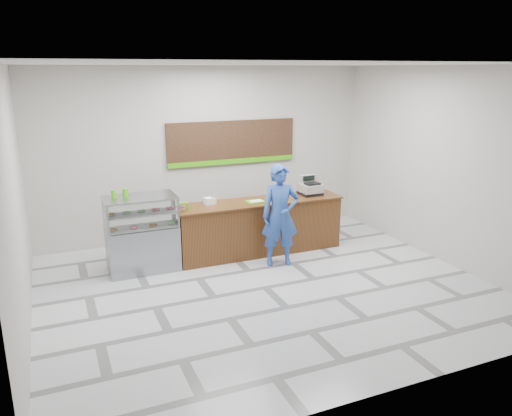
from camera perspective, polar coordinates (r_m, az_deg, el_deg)
name	(u,v)px	position (r m, az deg, el deg)	size (l,w,h in m)	color
floor	(266,288)	(8.21, 1.11, -9.09)	(7.00, 7.00, 0.00)	silver
back_wall	(207,153)	(10.40, -5.65, 6.25)	(7.00, 7.00, 0.00)	#BAB4AB
ceiling	(267,64)	(7.46, 1.25, 16.15)	(7.00, 7.00, 0.00)	silver
sales_counter	(259,227)	(9.55, 0.34, -2.14)	(3.26, 0.76, 1.03)	brown
display_case	(142,233)	(8.90, -12.91, -2.82)	(1.22, 0.72, 1.33)	gray
menu_board	(232,143)	(10.51, -2.72, 7.42)	(2.80, 0.06, 0.90)	black
cash_register	(310,187)	(9.90, 6.18, 2.35)	(0.41, 0.43, 0.38)	black
card_terminal	(280,200)	(9.43, 2.76, 0.97)	(0.07, 0.14, 0.04)	black
serving_tray	(255,201)	(9.32, -0.07, 0.76)	(0.33, 0.24, 0.02)	#61CE19
napkin_box	(208,201)	(9.18, -5.46, 0.80)	(0.15, 0.15, 0.13)	white
straw_cup	(215,201)	(9.19, -4.76, 0.76)	(0.07, 0.07, 0.11)	silver
promo_box	(183,206)	(8.83, -8.37, 0.18)	(0.17, 0.11, 0.15)	#43B10C
donut_decal	(277,202)	(9.35, 2.37, 0.74)	(0.16, 0.16, 0.00)	#EB5978
green_cup_left	(114,194)	(8.73, -15.93, 1.56)	(0.09, 0.09, 0.14)	#43B10C
green_cup_right	(125,193)	(8.75, -14.70, 1.71)	(0.10, 0.10, 0.15)	#43B10C
customer	(280,215)	(8.87, 2.78, -0.86)	(0.67, 0.44, 1.83)	#274B9C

